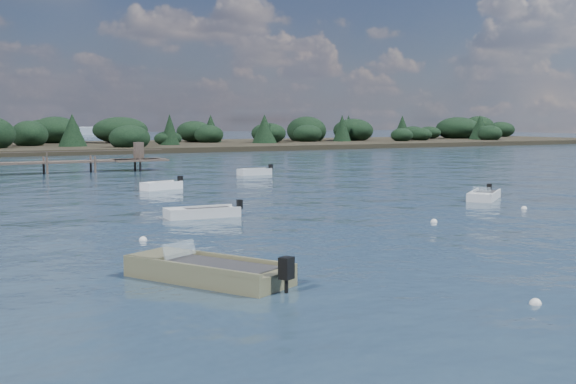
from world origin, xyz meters
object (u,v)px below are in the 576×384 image
tender_far_white (162,187)px  dinghy_near_olive (208,275)px  dinghy_mid_grey (202,214)px  dinghy_mid_white_b (484,197)px  tender_far_grey_b (255,173)px

tender_far_white → dinghy_near_olive: bearing=-106.2°
tender_far_white → dinghy_mid_grey: bearing=-101.3°
dinghy_mid_grey → dinghy_mid_white_b: size_ratio=1.00×
tender_far_grey_b → dinghy_mid_grey: bearing=-121.5°
tender_far_grey_b → dinghy_near_olive: (-19.73, -37.04, 0.02)m
tender_far_white → tender_far_grey_b: size_ratio=0.98×
dinghy_mid_grey → dinghy_near_olive: bearing=-111.3°
tender_far_white → dinghy_near_olive: 29.30m
tender_far_white → tender_far_grey_b: tender_far_grey_b is taller
tender_far_grey_b → dinghy_mid_white_b: size_ratio=0.84×
dinghy_near_olive → dinghy_mid_grey: (5.22, 13.38, -0.04)m
tender_far_white → dinghy_mid_white_b: (15.19, -15.50, -0.02)m
dinghy_mid_white_b → tender_far_grey_b: bearing=98.4°
tender_far_grey_b → dinghy_near_olive: dinghy_near_olive is taller
tender_far_white → dinghy_mid_grey: (-2.94, -14.76, -0.02)m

